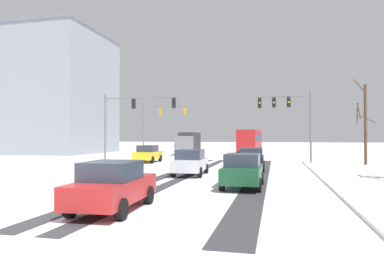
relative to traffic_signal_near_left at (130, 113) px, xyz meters
The scene contains 17 objects.
ground_plane 23.87m from the traffic_signal_near_left, 72.63° to the right, with size 300.00×300.00×0.00m, color white.
wheel_track_left_lane 13.15m from the traffic_signal_near_left, 48.79° to the right, with size 0.71×28.80×0.01m, color #38383D.
wheel_track_right_lane 16.19m from the traffic_signal_near_left, 36.63° to the right, with size 1.13×28.80×0.01m, color #38383D.
wheel_track_center 12.39m from the traffic_signal_near_left, 53.71° to the right, with size 0.80×28.80×0.01m, color #38383D.
sidewalk_kerb_right 21.29m from the traffic_signal_near_left, 30.53° to the right, with size 4.00×28.80×0.12m, color white.
traffic_signal_near_left is the anchor object (origin of this frame).
traffic_signal_far_left 9.83m from the traffic_signal_near_left, 93.24° to the left, with size 5.74×0.45×6.50m.
traffic_signal_near_right 14.73m from the traffic_signal_near_left, ahead, with size 4.81×0.44×6.50m.
car_yellow_cab_lead 4.24m from the traffic_signal_near_left, ahead, with size 1.95×4.16×1.62m.
car_black_second 13.52m from the traffic_signal_near_left, 24.95° to the right, with size 1.91×4.14×1.62m.
car_white_third 13.19m from the traffic_signal_near_left, 49.36° to the right, with size 1.97×4.17×1.62m.
car_dark_green_fourth 18.90m from the traffic_signal_near_left, 49.98° to the right, with size 1.85×4.11×1.62m.
car_red_fifth 22.30m from the traffic_signal_near_left, 68.06° to the right, with size 1.97×4.17×1.62m.
bus_oncoming 23.26m from the traffic_signal_near_left, 64.85° to the left, with size 3.00×11.09×3.38m.
box_truck_delivery 16.13m from the traffic_signal_near_left, 83.51° to the left, with size 2.52×7.48×3.02m.
bare_tree_sidewalk_mid 21.13m from the traffic_signal_near_left, ahead, with size 1.62×1.75×7.52m.
office_building_far_left_block 29.54m from the traffic_signal_near_left, 148.63° to the left, with size 26.99×14.62×18.07m.
Camera 1 is at (6.43, -8.64, 2.42)m, focal length 32.77 mm.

